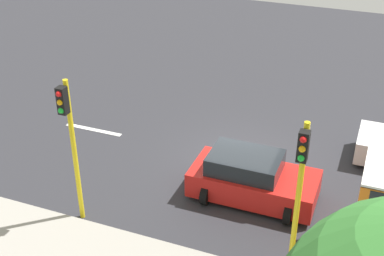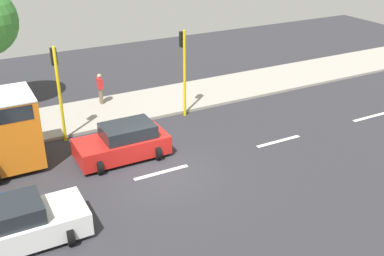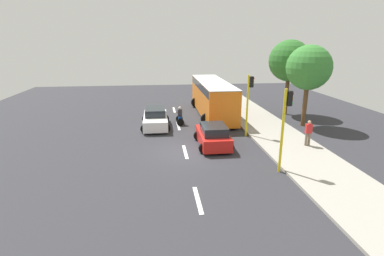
{
  "view_description": "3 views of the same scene",
  "coord_description": "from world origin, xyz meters",
  "px_view_note": "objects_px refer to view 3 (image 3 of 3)",
  "views": [
    {
      "loc": [
        15.11,
        4.07,
        10.04
      ],
      "look_at": [
        -0.1,
        -1.91,
        0.87
      ],
      "focal_mm": 49.03,
      "sensor_mm": 36.0,
      "label": 1
    },
    {
      "loc": [
        -14.98,
        6.58,
        9.72
      ],
      "look_at": [
        0.79,
        -1.85,
        1.28
      ],
      "focal_mm": 43.13,
      "sensor_mm": 36.0,
      "label": 2
    },
    {
      "loc": [
        -1.63,
        -17.8,
        6.82
      ],
      "look_at": [
        0.49,
        0.5,
        1.42
      ],
      "focal_mm": 28.12,
      "sensor_mm": 36.0,
      "label": 3
    }
  ],
  "objects_px": {
    "car_white": "(155,118)",
    "street_tree_center": "(309,68)",
    "motorcycle": "(180,117)",
    "pedestrian_near_signal": "(308,132)",
    "traffic_light_corner": "(285,119)",
    "city_bus": "(212,95)",
    "traffic_light_midblock": "(249,97)",
    "car_red": "(213,136)",
    "street_tree_north": "(289,61)"
  },
  "relations": [
    {
      "from": "city_bus",
      "to": "pedestrian_near_signal",
      "type": "relative_size",
      "value": 6.51
    },
    {
      "from": "car_red",
      "to": "street_tree_north",
      "type": "bearing_deg",
      "value": 43.79
    },
    {
      "from": "car_white",
      "to": "motorcycle",
      "type": "distance_m",
      "value": 2.12
    },
    {
      "from": "traffic_light_midblock",
      "to": "street_tree_north",
      "type": "relative_size",
      "value": 0.65
    },
    {
      "from": "car_red",
      "to": "street_tree_center",
      "type": "bearing_deg",
      "value": 26.15
    },
    {
      "from": "street_tree_center",
      "to": "pedestrian_near_signal",
      "type": "bearing_deg",
      "value": -113.47
    },
    {
      "from": "traffic_light_midblock",
      "to": "street_tree_center",
      "type": "height_order",
      "value": "street_tree_center"
    },
    {
      "from": "motorcycle",
      "to": "traffic_light_corner",
      "type": "xyz_separation_m",
      "value": [
        4.67,
        -10.14,
        2.29
      ]
    },
    {
      "from": "motorcycle",
      "to": "pedestrian_near_signal",
      "type": "bearing_deg",
      "value": -40.31
    },
    {
      "from": "city_bus",
      "to": "traffic_light_midblock",
      "type": "height_order",
      "value": "traffic_light_midblock"
    },
    {
      "from": "car_white",
      "to": "traffic_light_corner",
      "type": "xyz_separation_m",
      "value": [
        6.71,
        -9.56,
        2.22
      ]
    },
    {
      "from": "car_red",
      "to": "traffic_light_midblock",
      "type": "xyz_separation_m",
      "value": [
        2.9,
        1.85,
        2.22
      ]
    },
    {
      "from": "car_red",
      "to": "motorcycle",
      "type": "height_order",
      "value": "motorcycle"
    },
    {
      "from": "street_tree_center",
      "to": "street_tree_north",
      "type": "relative_size",
      "value": 0.94
    },
    {
      "from": "traffic_light_midblock",
      "to": "street_tree_north",
      "type": "xyz_separation_m",
      "value": [
        5.63,
        6.32,
        2.06
      ]
    },
    {
      "from": "car_white",
      "to": "motorcycle",
      "type": "relative_size",
      "value": 2.94
    },
    {
      "from": "traffic_light_midblock",
      "to": "street_tree_north",
      "type": "height_order",
      "value": "street_tree_north"
    },
    {
      "from": "motorcycle",
      "to": "traffic_light_midblock",
      "type": "distance_m",
      "value": 6.48
    },
    {
      "from": "pedestrian_near_signal",
      "to": "street_tree_center",
      "type": "height_order",
      "value": "street_tree_center"
    },
    {
      "from": "traffic_light_corner",
      "to": "traffic_light_midblock",
      "type": "xyz_separation_m",
      "value": [
        0.0,
        6.27,
        0.0
      ]
    },
    {
      "from": "car_red",
      "to": "car_white",
      "type": "distance_m",
      "value": 6.39
    },
    {
      "from": "car_red",
      "to": "motorcycle",
      "type": "bearing_deg",
      "value": 107.25
    },
    {
      "from": "pedestrian_near_signal",
      "to": "traffic_light_corner",
      "type": "relative_size",
      "value": 0.38
    },
    {
      "from": "car_red",
      "to": "car_white",
      "type": "height_order",
      "value": "same"
    },
    {
      "from": "car_red",
      "to": "city_bus",
      "type": "relative_size",
      "value": 0.36
    },
    {
      "from": "motorcycle",
      "to": "traffic_light_corner",
      "type": "bearing_deg",
      "value": -65.26
    },
    {
      "from": "pedestrian_near_signal",
      "to": "street_tree_center",
      "type": "distance_m",
      "value": 6.63
    },
    {
      "from": "car_white",
      "to": "traffic_light_midblock",
      "type": "distance_m",
      "value": 7.79
    },
    {
      "from": "car_white",
      "to": "street_tree_center",
      "type": "xyz_separation_m",
      "value": [
        12.13,
        -1.04,
        4.0
      ]
    },
    {
      "from": "pedestrian_near_signal",
      "to": "street_tree_center",
      "type": "relative_size",
      "value": 0.26
    },
    {
      "from": "motorcycle",
      "to": "traffic_light_midblock",
      "type": "relative_size",
      "value": 0.34
    },
    {
      "from": "pedestrian_near_signal",
      "to": "traffic_light_corner",
      "type": "distance_m",
      "value": 5.07
    },
    {
      "from": "motorcycle",
      "to": "street_tree_center",
      "type": "height_order",
      "value": "street_tree_center"
    },
    {
      "from": "car_white",
      "to": "motorcycle",
      "type": "bearing_deg",
      "value": 15.96
    },
    {
      "from": "pedestrian_near_signal",
      "to": "street_tree_north",
      "type": "height_order",
      "value": "street_tree_north"
    },
    {
      "from": "motorcycle",
      "to": "street_tree_north",
      "type": "relative_size",
      "value": 0.22
    },
    {
      "from": "car_red",
      "to": "traffic_light_corner",
      "type": "distance_m",
      "value": 5.74
    },
    {
      "from": "traffic_light_corner",
      "to": "street_tree_center",
      "type": "bearing_deg",
      "value": 57.5
    },
    {
      "from": "car_red",
      "to": "car_white",
      "type": "bearing_deg",
      "value": 126.6
    },
    {
      "from": "motorcycle",
      "to": "pedestrian_near_signal",
      "type": "height_order",
      "value": "pedestrian_near_signal"
    },
    {
      "from": "traffic_light_midblock",
      "to": "street_tree_center",
      "type": "bearing_deg",
      "value": 22.44
    },
    {
      "from": "motorcycle",
      "to": "street_tree_north",
      "type": "xyz_separation_m",
      "value": [
        10.3,
        2.46,
        4.35
      ]
    },
    {
      "from": "car_red",
      "to": "street_tree_north",
      "type": "height_order",
      "value": "street_tree_north"
    },
    {
      "from": "car_red",
      "to": "traffic_light_midblock",
      "type": "distance_m",
      "value": 4.09
    },
    {
      "from": "car_white",
      "to": "traffic_light_midblock",
      "type": "xyz_separation_m",
      "value": [
        6.71,
        -3.28,
        2.22
      ]
    },
    {
      "from": "traffic_light_midblock",
      "to": "traffic_light_corner",
      "type": "bearing_deg",
      "value": -90.0
    },
    {
      "from": "car_red",
      "to": "street_tree_center",
      "type": "distance_m",
      "value": 10.1
    },
    {
      "from": "car_white",
      "to": "city_bus",
      "type": "xyz_separation_m",
      "value": [
        5.34,
        3.57,
        1.13
      ]
    },
    {
      "from": "traffic_light_midblock",
      "to": "street_tree_north",
      "type": "distance_m",
      "value": 8.71
    },
    {
      "from": "traffic_light_midblock",
      "to": "street_tree_center",
      "type": "xyz_separation_m",
      "value": [
        5.42,
        2.24,
        1.79
      ]
    }
  ]
}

